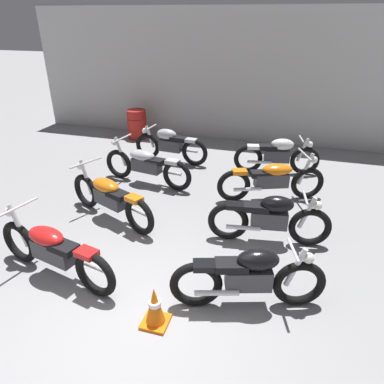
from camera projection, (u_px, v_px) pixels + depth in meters
ground_plane at (126, 332)px, 4.22m from camera, size 60.00×60.00×0.00m
back_wall at (242, 77)px, 9.98m from camera, size 12.67×0.24×3.60m
motorcycle_left_row_0 at (53, 250)px, 4.94m from camera, size 2.14×0.77×0.97m
motorcycle_left_row_1 at (110, 197)px, 6.37m from camera, size 2.04×1.04×0.97m
motorcycle_left_row_2 at (146, 165)px, 7.74m from camera, size 2.16×0.68×0.97m
motorcycle_left_row_3 at (170, 144)px, 8.91m from camera, size 1.97×0.48×0.88m
motorcycle_right_row_0 at (249, 277)px, 4.43m from camera, size 1.91×0.74×0.88m
motorcycle_right_row_1 at (270, 218)px, 5.70m from camera, size 1.96×0.58×0.88m
motorcycle_right_row_2 at (272, 179)px, 7.05m from camera, size 2.06×1.00×0.97m
motorcycle_right_row_3 at (277, 155)px, 8.25m from camera, size 1.95×0.64×0.88m
oil_drum at (137, 124)px, 10.68m from camera, size 0.59×0.59×0.85m
traffic_cone at (155, 307)px, 4.24m from camera, size 0.32×0.32×0.54m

